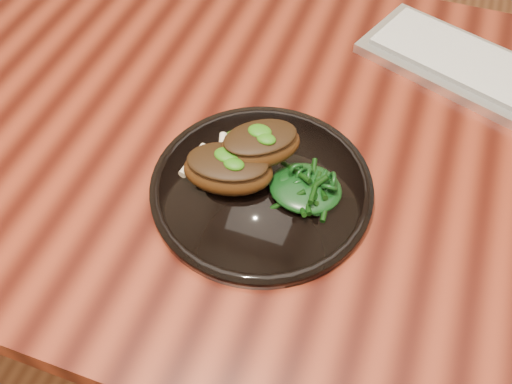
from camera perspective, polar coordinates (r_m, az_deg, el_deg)
desk at (r=0.86m, az=6.09°, el=1.17°), size 1.60×0.80×0.75m
plate at (r=0.73m, az=0.56°, el=0.45°), size 0.29×0.29×0.02m
lamb_chop_front at (r=0.71m, az=-2.86°, el=2.35°), size 0.12×0.09×0.05m
lamb_chop_back at (r=0.71m, az=0.36°, el=4.81°), size 0.12×0.12×0.05m
herb_smear at (r=0.77m, az=-0.45°, el=4.95°), size 0.08×0.05×0.00m
greens_heap at (r=0.71m, az=5.00°, el=0.69°), size 0.09×0.09×0.03m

